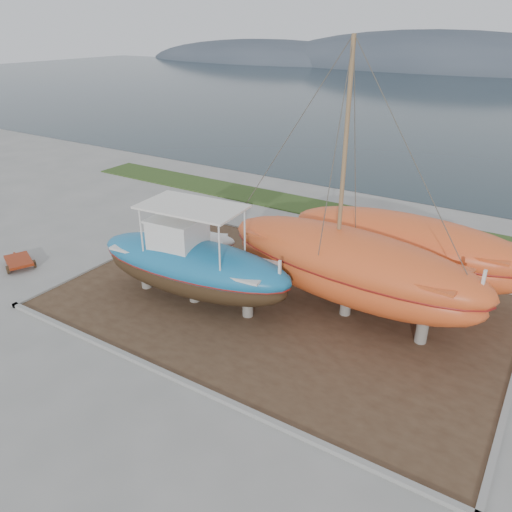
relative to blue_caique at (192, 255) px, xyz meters
The scene contains 10 objects.
ground 4.38m from the blue_caique, 36.36° to the right, with size 140.00×140.00×0.00m, color gray.
dirt_patch 4.13m from the blue_caique, 29.76° to the left, with size 18.00×12.00×0.06m, color #422D1E.
curb_frame 4.11m from the blue_caique, 29.76° to the left, with size 18.60×12.60×0.15m, color gray, non-canonical shape.
grass_strip 13.77m from the blue_caique, 77.00° to the left, with size 44.00×3.00×0.08m, color #284219.
sea 67.85m from the blue_caique, 87.42° to the left, with size 260.00×100.00×0.04m, color #17272E, non-canonical shape.
blue_caique is the anchor object (origin of this frame).
white_dinghy 4.57m from the blue_caique, 130.88° to the left, with size 4.44×1.66×1.33m, color silver, non-canonical shape.
orange_sailboat 6.99m from the blue_caique, 22.79° to the left, with size 10.90×3.21×10.38m, color #DC5121, non-canonical shape.
orange_bare_hull 8.99m from the blue_caique, 38.22° to the left, with size 10.27×3.08×3.37m, color #DC5121, non-canonical shape.
red_trailer 9.73m from the blue_caique, 168.28° to the right, with size 2.59×1.30×0.37m, color #962C10, non-canonical shape.
Camera 1 is at (8.98, -11.81, 10.80)m, focal length 35.00 mm.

